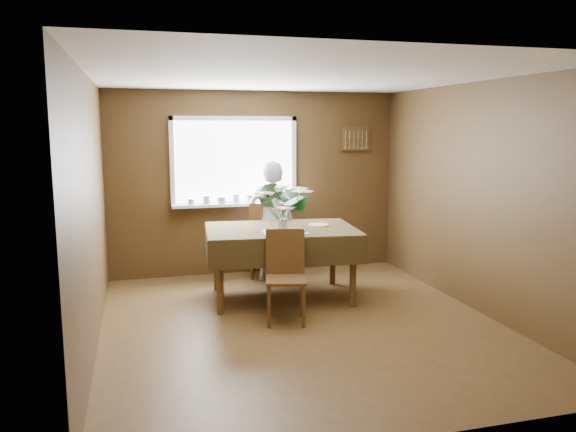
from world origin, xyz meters
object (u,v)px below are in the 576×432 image
object	(u,v)px
dining_table	(281,237)
flower_bouquet	(282,202)
seated_woman	(272,221)
chair_near	(285,271)
chair_far	(266,237)

from	to	relation	value
dining_table	flower_bouquet	xyz separation A→B (m)	(-0.06, -0.27, 0.45)
seated_woman	flower_bouquet	xyz separation A→B (m)	(-0.13, -1.07, 0.40)
dining_table	seated_woman	size ratio (longest dim) A/B	1.16
dining_table	chair_near	distance (m)	0.79
chair_near	dining_table	bearing A→B (deg)	91.87
chair_far	flower_bouquet	world-z (taller)	flower_bouquet
dining_table	chair_near	world-z (taller)	chair_near
chair_near	chair_far	bearing A→B (deg)	97.06
dining_table	flower_bouquet	world-z (taller)	flower_bouquet
chair_far	flower_bouquet	size ratio (longest dim) A/B	1.64
chair_near	flower_bouquet	size ratio (longest dim) A/B	1.53
flower_bouquet	seated_woman	bearing A→B (deg)	82.84
chair_far	seated_woman	distance (m)	0.28
dining_table	chair_near	bearing A→B (deg)	-95.61
dining_table	chair_far	size ratio (longest dim) A/B	1.80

